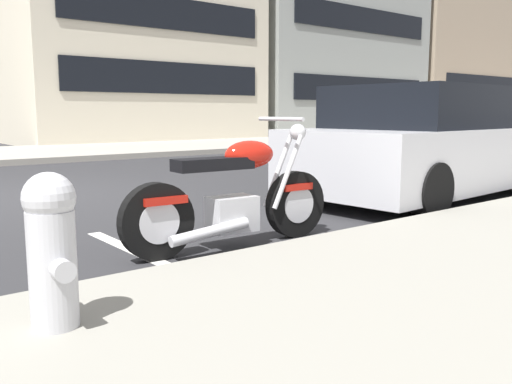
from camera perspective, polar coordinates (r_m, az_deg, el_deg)
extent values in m
plane|color=#28282B|center=(8.10, -24.30, -0.47)|extent=(260.00, 260.00, 0.00)
cube|color=gray|center=(20.38, 4.74, 5.35)|extent=(120.00, 5.00, 0.14)
cube|color=silver|center=(4.42, -11.40, -6.69)|extent=(0.12, 2.20, 0.01)
cylinder|color=black|center=(5.00, 4.17, -1.28)|extent=(0.61, 0.14, 0.61)
cylinder|color=silver|center=(5.00, 4.17, -1.28)|extent=(0.34, 0.14, 0.34)
cylinder|color=black|center=(4.26, -10.42, -3.08)|extent=(0.61, 0.14, 0.61)
cylinder|color=silver|center=(4.26, -10.42, -3.08)|extent=(0.34, 0.14, 0.34)
cube|color=silver|center=(4.60, -2.54, -2.31)|extent=(0.41, 0.28, 0.30)
cube|color=black|center=(4.44, -4.53, 2.97)|extent=(0.69, 0.26, 0.10)
ellipsoid|color=#B7190F|center=(4.63, -0.70, 3.96)|extent=(0.49, 0.27, 0.24)
cube|color=#B7190F|center=(4.25, -9.87, -0.79)|extent=(0.37, 0.20, 0.06)
cube|color=#B7190F|center=(4.96, 4.01, 0.61)|extent=(0.33, 0.18, 0.06)
cylinder|color=silver|center=(4.92, 2.36, 2.28)|extent=(0.34, 0.06, 0.65)
cylinder|color=silver|center=(4.81, 3.38, 2.13)|extent=(0.34, 0.06, 0.65)
cylinder|color=silver|center=(4.81, 2.60, 7.70)|extent=(0.07, 0.62, 0.04)
sphere|color=silver|center=(4.94, 4.43, 6.31)|extent=(0.15, 0.15, 0.15)
cylinder|color=silver|center=(4.34, -4.86, -4.20)|extent=(0.71, 0.13, 0.16)
cube|color=silver|center=(7.69, 17.60, 3.57)|extent=(4.25, 2.13, 0.78)
cube|color=black|center=(7.48, 16.97, 8.51)|extent=(2.26, 1.86, 0.54)
cylinder|color=black|center=(9.32, 17.26, 2.89)|extent=(0.63, 0.26, 0.62)
cylinder|color=black|center=(7.12, 5.88, 1.63)|extent=(0.63, 0.26, 0.62)
cylinder|color=black|center=(6.11, 17.92, 0.15)|extent=(0.63, 0.26, 0.62)
cube|color=black|center=(21.17, 18.11, 6.40)|extent=(4.49, 2.04, 0.79)
cube|color=black|center=(21.18, 18.23, 8.16)|extent=(2.33, 1.79, 0.51)
cylinder|color=black|center=(19.52, 17.52, 5.56)|extent=(0.63, 0.25, 0.62)
cylinder|color=black|center=(20.56, 13.78, 5.83)|extent=(0.63, 0.25, 0.62)
cylinder|color=black|center=(21.91, 22.12, 5.60)|extent=(0.63, 0.25, 0.62)
cylinder|color=black|center=(22.84, 18.56, 5.87)|extent=(0.63, 0.25, 0.62)
cylinder|color=#B7B7BC|center=(2.71, -20.62, -7.65)|extent=(0.22, 0.22, 0.56)
sphere|color=#B7B7BC|center=(2.64, -21.00, -0.59)|extent=(0.24, 0.24, 0.24)
cylinder|color=#B7B7BC|center=(2.84, -21.53, -6.43)|extent=(0.10, 0.08, 0.10)
cylinder|color=#B7B7BC|center=(2.58, -19.68, -7.80)|extent=(0.10, 0.08, 0.10)
cube|color=beige|center=(23.63, -14.40, 18.36)|extent=(9.17, 8.01, 10.67)
cube|color=black|center=(19.70, -9.17, 11.80)|extent=(7.71, 0.06, 1.10)
cube|color=black|center=(19.95, -9.32, 18.12)|extent=(7.71, 0.06, 1.10)
cube|color=#939993|center=(29.39, 5.09, 16.04)|extent=(10.41, 8.05, 10.13)
cube|color=black|center=(26.35, 11.19, 10.60)|extent=(8.75, 0.06, 1.10)
cube|color=black|center=(26.67, 11.39, 17.36)|extent=(8.75, 0.06, 1.10)
cube|color=tan|center=(40.10, 17.99, 15.31)|extent=(14.37, 10.29, 12.49)
cube|color=black|center=(37.16, 24.49, 10.13)|extent=(12.07, 0.06, 1.10)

